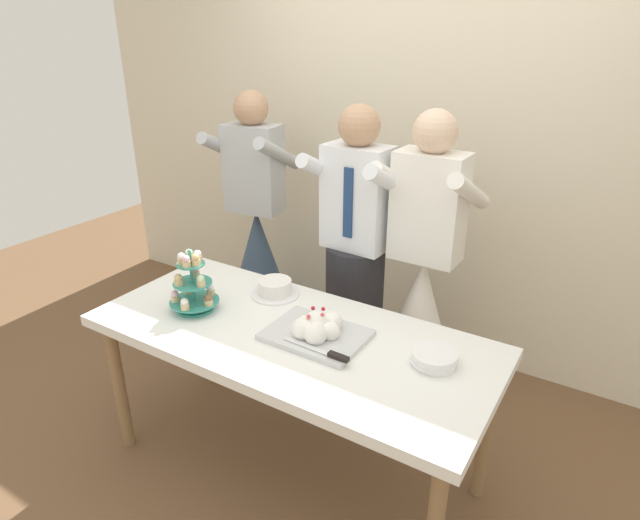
{
  "coord_description": "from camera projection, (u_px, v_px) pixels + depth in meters",
  "views": [
    {
      "loc": [
        1.18,
        -1.65,
        2.01
      ],
      "look_at": [
        0.06,
        0.15,
        1.07
      ],
      "focal_mm": 30.13,
      "sensor_mm": 36.0,
      "label": 1
    }
  ],
  "objects": [
    {
      "name": "ground_plane",
      "position": [
        293.0,
        466.0,
        2.66
      ],
      "size": [
        8.0,
        8.0,
        0.0
      ],
      "primitive_type": "plane",
      "color": "brown"
    },
    {
      "name": "rear_wall",
      "position": [
        427.0,
        126.0,
        3.2
      ],
      "size": [
        5.2,
        0.1,
        2.9
      ],
      "primitive_type": "cube",
      "color": "beige",
      "rests_on": "ground_plane"
    },
    {
      "name": "dessert_table",
      "position": [
        290.0,
        346.0,
        2.38
      ],
      "size": [
        1.8,
        0.8,
        0.78
      ],
      "color": "white",
      "rests_on": "ground_plane"
    },
    {
      "name": "cupcake_stand",
      "position": [
        193.0,
        286.0,
        2.47
      ],
      "size": [
        0.23,
        0.23,
        0.31
      ],
      "color": "teal",
      "rests_on": "dessert_table"
    },
    {
      "name": "main_cake_tray",
      "position": [
        317.0,
        330.0,
        2.28
      ],
      "size": [
        0.44,
        0.31,
        0.13
      ],
      "color": "silver",
      "rests_on": "dessert_table"
    },
    {
      "name": "plate_stack",
      "position": [
        434.0,
        358.0,
        2.11
      ],
      "size": [
        0.19,
        0.19,
        0.05
      ],
      "color": "white",
      "rests_on": "dessert_table"
    },
    {
      "name": "round_cake",
      "position": [
        275.0,
        288.0,
        2.65
      ],
      "size": [
        0.24,
        0.24,
        0.08
      ],
      "color": "white",
      "rests_on": "dessert_table"
    },
    {
      "name": "person_groom",
      "position": [
        355.0,
        276.0,
        2.93
      ],
      "size": [
        0.48,
        0.51,
        1.66
      ],
      "color": "#232328",
      "rests_on": "ground_plane"
    },
    {
      "name": "person_bride",
      "position": [
        419.0,
        316.0,
        2.85
      ],
      "size": [
        0.56,
        0.56,
        1.66
      ],
      "color": "white",
      "rests_on": "ground_plane"
    },
    {
      "name": "person_guest",
      "position": [
        258.0,
        259.0,
        3.55
      ],
      "size": [
        0.56,
        0.56,
        1.66
      ],
      "color": "#334760",
      "rests_on": "ground_plane"
    }
  ]
}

